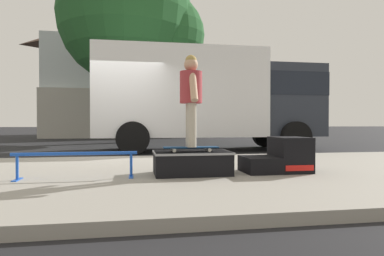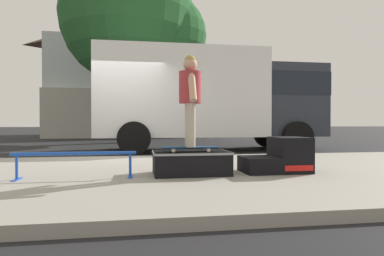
% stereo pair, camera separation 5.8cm
% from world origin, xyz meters
% --- Properties ---
extents(ground_plane, '(140.00, 140.00, 0.00)m').
position_xyz_m(ground_plane, '(0.00, 0.00, 0.00)').
color(ground_plane, black).
extents(sidewalk_slab, '(50.00, 5.00, 0.12)m').
position_xyz_m(sidewalk_slab, '(0.00, -3.00, 0.06)').
color(sidewalk_slab, gray).
rests_on(sidewalk_slab, ground).
extents(skate_box, '(1.09, 0.69, 0.33)m').
position_xyz_m(skate_box, '(1.28, -3.34, 0.30)').
color(skate_box, black).
rests_on(skate_box, sidewalk_slab).
extents(kicker_ramp, '(0.97, 0.62, 0.52)m').
position_xyz_m(kicker_ramp, '(2.63, -3.34, 0.34)').
color(kicker_ramp, black).
rests_on(kicker_ramp, sidewalk_slab).
extents(grind_rail, '(1.60, 0.28, 0.35)m').
position_xyz_m(grind_rail, '(-0.30, -3.45, 0.39)').
color(grind_rail, blue).
rests_on(grind_rail, sidewalk_slab).
extents(skateboard, '(0.78, 0.21, 0.07)m').
position_xyz_m(skateboard, '(1.26, -3.38, 0.50)').
color(skateboard, navy).
rests_on(skateboard, skate_box).
extents(skater_kid, '(0.32, 0.67, 1.30)m').
position_xyz_m(skater_kid, '(1.26, -3.38, 1.28)').
color(skater_kid, '#B7AD99').
rests_on(skater_kid, skateboard).
extents(box_truck, '(6.91, 2.63, 3.05)m').
position_xyz_m(box_truck, '(2.79, 2.20, 1.70)').
color(box_truck, white).
rests_on(box_truck, ground).
extents(street_tree_main, '(6.30, 5.73, 8.28)m').
position_xyz_m(street_tree_main, '(0.44, 6.70, 5.25)').
color(street_tree_main, brown).
rests_on(street_tree_main, ground).
extents(house_behind, '(9.54, 8.22, 8.40)m').
position_xyz_m(house_behind, '(-0.25, 15.37, 4.24)').
color(house_behind, silver).
rests_on(house_behind, ground).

